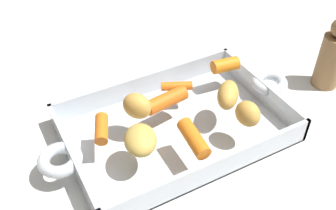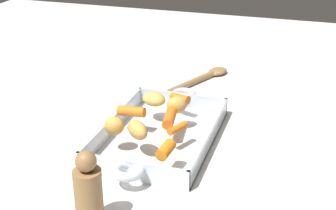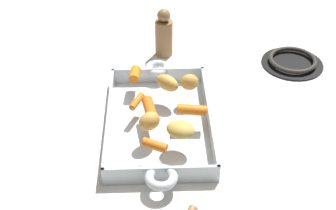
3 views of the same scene
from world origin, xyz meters
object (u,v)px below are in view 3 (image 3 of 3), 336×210
(baby_carrot_center_right, at_px, (192,110))
(baby_carrot_long, at_px, (135,74))
(baby_carrot_northeast, at_px, (137,101))
(potato_corner, at_px, (150,121))
(baby_carrot_center_left, at_px, (150,109))
(roasting_dish, at_px, (159,122))
(potato_near_roast, at_px, (189,82))
(potato_golden_large, at_px, (167,83))
(pepper_mill, at_px, (164,35))
(potato_halved, at_px, (181,130))
(baby_carrot_northwest, at_px, (155,145))
(stove_burner_rear, at_px, (292,61))

(baby_carrot_center_right, distance_m, baby_carrot_long, 0.19)
(baby_carrot_northeast, bearing_deg, potato_corner, 18.34)
(baby_carrot_center_left, bearing_deg, roasting_dish, 107.74)
(baby_carrot_long, xyz_separation_m, potato_near_roast, (0.05, 0.13, 0.01))
(baby_carrot_northeast, xyz_separation_m, potato_golden_large, (-0.05, 0.07, 0.01))
(pepper_mill, bearing_deg, potato_corner, -6.29)
(baby_carrot_center_right, relative_size, potato_corner, 1.36)
(potato_halved, distance_m, potato_near_roast, 0.16)
(baby_carrot_center_right, xyz_separation_m, potato_corner, (0.05, -0.09, 0.01))
(baby_carrot_center_left, relative_size, potato_corner, 1.53)
(potato_halved, relative_size, potato_near_roast, 1.41)
(baby_carrot_center_left, xyz_separation_m, pepper_mill, (-0.31, 0.04, 0.01))
(roasting_dish, bearing_deg, pepper_mill, 176.39)
(baby_carrot_northeast, height_order, baby_carrot_northwest, baby_carrot_northwest)
(roasting_dish, bearing_deg, potato_near_roast, 138.35)
(stove_burner_rear, distance_m, pepper_mill, 0.35)
(potato_corner, xyz_separation_m, potato_near_roast, (-0.14, 0.09, -0.00))
(baby_carrot_northeast, distance_m, potato_golden_large, 0.09)
(stove_burner_rear, bearing_deg, baby_carrot_center_left, -56.65)
(baby_carrot_center_right, height_order, baby_carrot_center_left, same)
(baby_carrot_northeast, xyz_separation_m, pepper_mill, (-0.28, 0.07, 0.01))
(baby_carrot_center_left, distance_m, potato_near_roast, 0.13)
(roasting_dish, distance_m, pepper_mill, 0.31)
(potato_halved, height_order, potato_near_roast, potato_near_roast)
(baby_carrot_center_right, xyz_separation_m, potato_halved, (0.07, -0.03, 0.00))
(roasting_dish, relative_size, pepper_mill, 3.22)
(baby_carrot_long, bearing_deg, baby_carrot_center_left, 14.48)
(baby_carrot_long, relative_size, potato_near_roast, 1.14)
(baby_carrot_northwest, distance_m, pepper_mill, 0.43)
(baby_carrot_center_left, height_order, pepper_mill, pepper_mill)
(potato_halved, bearing_deg, baby_carrot_long, -155.08)
(baby_carrot_center_right, distance_m, baby_carrot_center_left, 0.09)
(baby_carrot_northeast, distance_m, pepper_mill, 0.29)
(roasting_dish, bearing_deg, potato_halved, 27.69)
(potato_halved, bearing_deg, baby_carrot_northwest, -54.47)
(baby_carrot_long, relative_size, pepper_mill, 0.35)
(roasting_dish, height_order, baby_carrot_center_left, baby_carrot_center_left)
(pepper_mill, bearing_deg, roasting_dish, -3.61)
(baby_carrot_northeast, distance_m, baby_carrot_northwest, 0.15)
(baby_carrot_northeast, relative_size, baby_carrot_northwest, 1.05)
(baby_carrot_northeast, bearing_deg, roasting_dish, 59.92)
(stove_burner_rear, bearing_deg, potato_near_roast, -60.51)
(baby_carrot_northwest, xyz_separation_m, potato_near_roast, (-0.20, 0.08, 0.01))
(potato_near_roast, bearing_deg, potato_halved, -10.44)
(baby_carrot_northwest, distance_m, potato_corner, 0.06)
(baby_carrot_long, distance_m, potato_halved, 0.23)
(baby_carrot_northeast, height_order, baby_carrot_long, baby_carrot_long)
(potato_golden_large, bearing_deg, stove_burner_rear, 115.62)
(potato_near_roast, height_order, stove_burner_rear, potato_near_roast)
(roasting_dish, relative_size, potato_corner, 9.38)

